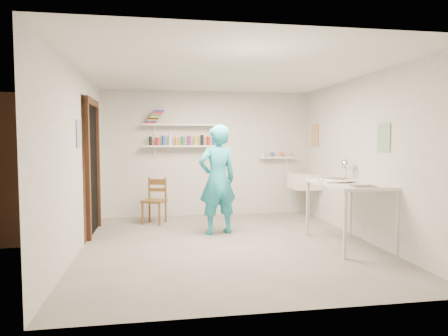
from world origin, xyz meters
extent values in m
cube|color=slate|center=(0.00, 0.00, -0.01)|extent=(4.00, 4.50, 0.02)
cube|color=silver|center=(0.00, 0.00, 2.41)|extent=(4.00, 4.50, 0.02)
cube|color=silver|center=(0.00, 2.26, 1.20)|extent=(4.00, 0.02, 2.40)
cube|color=silver|center=(0.00, -2.26, 1.20)|extent=(4.00, 0.02, 2.40)
cube|color=silver|center=(-2.01, 0.00, 1.20)|extent=(0.02, 4.50, 2.40)
cube|color=silver|center=(2.01, 0.00, 1.20)|extent=(0.02, 4.50, 2.40)
cube|color=black|center=(-1.99, 1.05, 1.00)|extent=(0.02, 0.90, 2.00)
cube|color=brown|center=(-2.70, 1.05, 1.05)|extent=(1.40, 1.50, 2.10)
cube|color=brown|center=(-1.97, 1.05, 2.05)|extent=(0.06, 1.05, 0.10)
cube|color=brown|center=(-1.97, 0.55, 1.00)|extent=(0.06, 0.10, 2.00)
cube|color=brown|center=(-1.97, 1.55, 1.00)|extent=(0.06, 0.10, 2.00)
cube|color=white|center=(-0.50, 2.13, 1.35)|extent=(1.50, 0.22, 0.03)
cube|color=white|center=(-0.50, 2.13, 1.75)|extent=(1.50, 0.22, 0.03)
cube|color=white|center=(1.35, 2.17, 1.12)|extent=(0.70, 0.14, 0.03)
cube|color=#334C7F|center=(-1.99, 0.05, 1.55)|extent=(0.01, 0.28, 0.36)
cube|color=#995933|center=(1.99, 1.80, 1.55)|extent=(0.01, 0.34, 0.42)
cube|color=#3F724C|center=(1.99, -0.55, 1.50)|extent=(0.01, 0.30, 0.38)
cube|color=white|center=(1.75, 1.70, 0.70)|extent=(0.48, 0.60, 0.30)
imported|color=teal|center=(-0.06, 0.67, 0.85)|extent=(0.70, 0.55, 1.70)
cylinder|color=beige|center=(0.00, 0.89, 1.13)|extent=(0.30, 0.11, 0.31)
cube|color=brown|center=(-1.04, 1.61, 0.40)|extent=(0.48, 0.47, 0.80)
cube|color=silver|center=(1.64, -0.30, 0.44)|extent=(0.79, 1.31, 0.88)
sphere|color=white|center=(1.86, 0.22, 1.10)|extent=(0.16, 0.16, 0.16)
cylinder|color=black|center=(-1.14, 2.13, 1.45)|extent=(0.06, 0.06, 0.17)
cylinder|color=red|center=(-1.01, 2.13, 1.45)|extent=(0.06, 0.06, 0.17)
cylinder|color=blue|center=(-0.88, 2.13, 1.45)|extent=(0.06, 0.06, 0.17)
cylinder|color=white|center=(-0.75, 2.13, 1.45)|extent=(0.06, 0.06, 0.17)
cylinder|color=orange|center=(-0.63, 2.13, 1.45)|extent=(0.06, 0.06, 0.17)
cylinder|color=#268C3F|center=(-0.50, 2.13, 1.45)|extent=(0.06, 0.06, 0.17)
cylinder|color=#8C268C|center=(-0.37, 2.13, 1.45)|extent=(0.06, 0.06, 0.17)
cylinder|color=gold|center=(-0.25, 2.13, 1.45)|extent=(0.06, 0.06, 0.17)
cylinder|color=black|center=(-0.12, 2.13, 1.45)|extent=(0.06, 0.06, 0.17)
cylinder|color=red|center=(0.01, 2.13, 1.45)|extent=(0.06, 0.06, 0.17)
cylinder|color=blue|center=(0.14, 2.13, 1.45)|extent=(0.06, 0.06, 0.17)
cube|color=red|center=(-1.10, 2.13, 1.78)|extent=(0.18, 0.14, 0.03)
cube|color=#1933A5|center=(-1.08, 2.13, 1.81)|extent=(0.18, 0.14, 0.03)
cube|color=orange|center=(-1.06, 2.13, 1.83)|extent=(0.18, 0.14, 0.03)
cube|color=black|center=(-1.04, 2.13, 1.86)|extent=(0.18, 0.14, 0.03)
cube|color=yellow|center=(-1.02, 2.13, 1.89)|extent=(0.18, 0.14, 0.03)
cube|color=#338C4C|center=(-1.00, 2.13, 1.92)|extent=(0.18, 0.14, 0.03)
cube|color=#8C3F8C|center=(-0.98, 2.13, 1.95)|extent=(0.18, 0.14, 0.03)
cube|color=red|center=(-0.96, 2.13, 1.97)|extent=(0.18, 0.14, 0.03)
cube|color=#1933A5|center=(-0.94, 2.13, 2.00)|extent=(0.18, 0.14, 0.03)
cylinder|color=silver|center=(1.14, 2.17, 1.18)|extent=(0.07, 0.07, 0.09)
cylinder|color=#335999|center=(1.28, 2.17, 1.18)|extent=(0.07, 0.07, 0.09)
cylinder|color=orange|center=(1.42, 2.17, 1.18)|extent=(0.07, 0.07, 0.09)
cylinder|color=#999999|center=(1.56, 2.17, 1.18)|extent=(0.07, 0.07, 0.09)
cube|color=silver|center=(1.64, -0.30, 0.88)|extent=(0.30, 0.22, 0.00)
cube|color=#4C4742|center=(1.64, -0.30, 0.88)|extent=(0.30, 0.22, 0.00)
cube|color=beige|center=(1.64, -0.30, 0.89)|extent=(0.30, 0.22, 0.00)
cube|color=#383330|center=(1.64, -0.30, 0.89)|extent=(0.30, 0.22, 0.00)
cube|color=silver|center=(1.64, -0.30, 0.89)|extent=(0.30, 0.22, 0.00)
cube|color=silver|center=(1.64, -0.30, 0.90)|extent=(0.30, 0.22, 0.00)
cube|color=#4C4742|center=(1.64, -0.30, 0.90)|extent=(0.30, 0.22, 0.00)
cube|color=beige|center=(1.64, -0.30, 0.91)|extent=(0.30, 0.22, 0.00)
camera|label=1|loc=(-0.97, -5.43, 1.46)|focal=32.00mm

